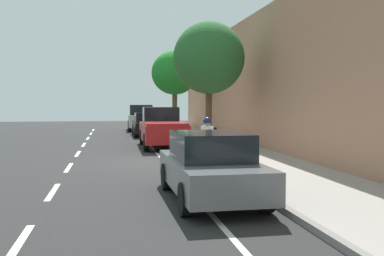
{
  "coord_description": "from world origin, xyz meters",
  "views": [
    {
      "loc": [
        -1.62,
        -16.8,
        2.19
      ],
      "look_at": [
        1.16,
        -1.04,
        1.29
      ],
      "focal_mm": 42.73,
      "sensor_mm": 36.0,
      "label": 1
    }
  ],
  "objects": [
    {
      "name": "parked_suv_white_farthest",
      "position": [
        0.6,
        18.71,
        1.03
      ],
      "size": [
        2.07,
        4.75,
        1.99
      ],
      "color": "white",
      "rests_on": "ground"
    },
    {
      "name": "building_facade",
      "position": [
        5.34,
        0.0,
        3.21
      ],
      "size": [
        0.5,
        46.43,
        6.42
      ],
      "primitive_type": "cube",
      "color": "#AD7A5E",
      "rests_on": "ground"
    },
    {
      "name": "street_tree_near_cyclist",
      "position": [
        2.68,
        3.23,
        4.15
      ],
      "size": [
        3.18,
        3.18,
        5.64
      ],
      "color": "#503823",
      "rests_on": "sidewalk"
    },
    {
      "name": "parked_pickup_red_mid",
      "position": [
        0.8,
        5.26,
        0.9
      ],
      "size": [
        2.07,
        5.32,
        1.95
      ],
      "color": "maroon",
      "rests_on": "ground"
    },
    {
      "name": "cyclist_with_backpack",
      "position": [
        1.51,
        -2.07,
        1.03
      ],
      "size": [
        0.51,
        0.56,
        1.7
      ],
      "color": "#C6B284",
      "rests_on": "ground"
    },
    {
      "name": "parked_sedan_grey_second",
      "position": [
        0.55,
        -6.88,
        0.75
      ],
      "size": [
        1.89,
        4.43,
        1.52
      ],
      "color": "slate",
      "rests_on": "ground"
    },
    {
      "name": "curb_edge",
      "position": [
        1.76,
        0.0,
        0.07
      ],
      "size": [
        0.16,
        46.43,
        0.13
      ],
      "primitive_type": "cube",
      "color": "gray",
      "rests_on": "ground"
    },
    {
      "name": "street_tree_mid_block",
      "position": [
        2.68,
        14.42,
        4.19
      ],
      "size": [
        3.17,
        3.17,
        5.6
      ],
      "color": "brown",
      "rests_on": "sidewalk"
    },
    {
      "name": "sidewalk",
      "position": [
        3.46,
        0.0,
        0.07
      ],
      "size": [
        3.26,
        46.43,
        0.13
      ],
      "primitive_type": "cube",
      "color": "#9C948C",
      "rests_on": "ground"
    },
    {
      "name": "ground",
      "position": [
        0.0,
        0.0,
        0.0
      ],
      "size": [
        74.28,
        74.28,
        0.0
      ],
      "primitive_type": "plane",
      "color": "#292929"
    },
    {
      "name": "parked_sedan_black_far",
      "position": [
        0.66,
        12.76,
        0.75
      ],
      "size": [
        1.85,
        4.41,
        1.52
      ],
      "color": "black",
      "rests_on": "ground"
    },
    {
      "name": "bicycle_at_curb",
      "position": [
        1.29,
        -1.63,
        0.37
      ],
      "size": [
        1.46,
        1.01,
        0.75
      ],
      "color": "black",
      "rests_on": "ground"
    },
    {
      "name": "lane_stripe_bike_edge",
      "position": [
        0.29,
        0.0,
        0.0
      ],
      "size": [
        0.12,
        46.43,
        0.01
      ],
      "primitive_type": "cube",
      "color": "white",
      "rests_on": "ground"
    },
    {
      "name": "lane_stripe_centre",
      "position": [
        -3.05,
        -1.11,
        0.0
      ],
      "size": [
        0.14,
        44.2,
        0.01
      ],
      "color": "white",
      "rests_on": "ground"
    }
  ]
}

